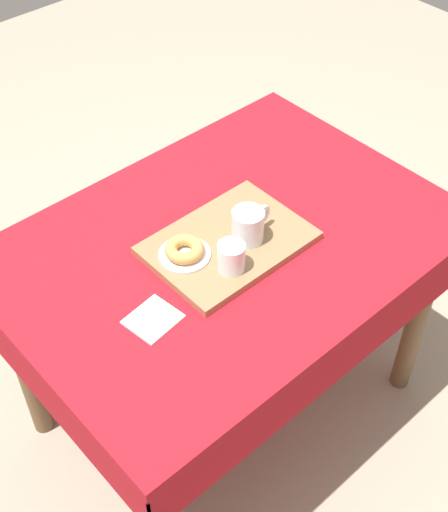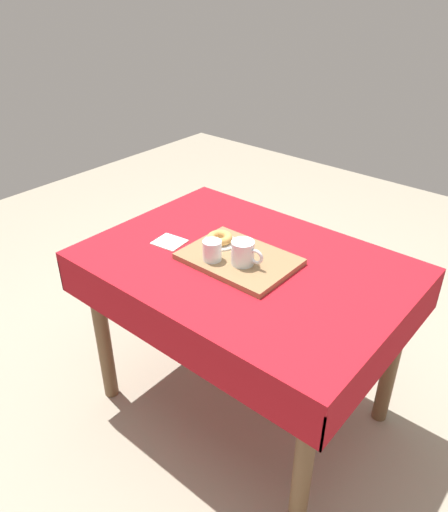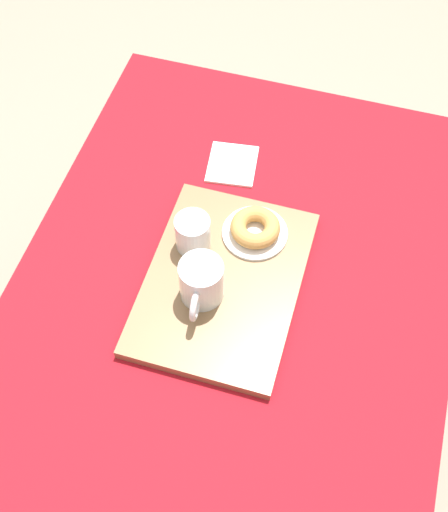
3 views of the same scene
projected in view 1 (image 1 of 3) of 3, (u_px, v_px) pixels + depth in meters
The scene contains 8 objects.
ground_plane at pixel (226, 402), 2.44m from camera, with size 6.00×6.00×0.00m, color gray.
dining_table at pixel (227, 268), 1.97m from camera, with size 1.21×0.87×0.78m.
serving_tray at pixel (228, 243), 1.87m from camera, with size 0.42×0.30×0.02m, color olive.
tea_mug_left at pixel (248, 226), 1.84m from camera, with size 0.13×0.08×0.09m.
water_glass_near at pixel (231, 258), 1.76m from camera, with size 0.07×0.07×0.08m.
donut_plate_left at pixel (185, 255), 1.82m from camera, with size 0.13×0.13×0.01m, color white.
sugar_donut_left at pixel (184, 249), 1.80m from camera, with size 0.10×0.10×0.03m, color tan.
paper_napkin at pixel (153, 319), 1.69m from camera, with size 0.12×0.11×0.01m, color white.
Camera 1 is at (0.93, 1.02, 2.08)m, focal length 49.80 mm.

